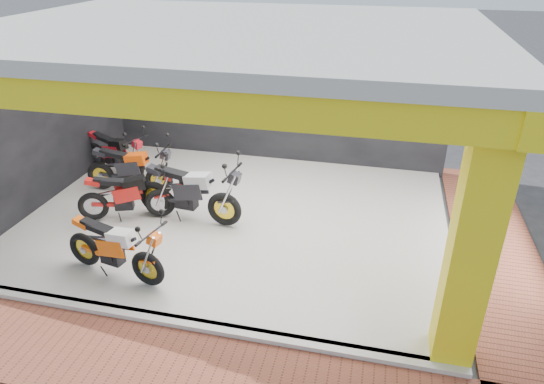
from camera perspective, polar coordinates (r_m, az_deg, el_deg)
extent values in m
plane|color=#2D2D30|center=(8.04, -8.38, -10.38)|extent=(80.00, 80.00, 0.00)
cube|color=white|center=(9.57, -4.17, -3.09)|extent=(8.00, 6.00, 0.10)
cube|color=beige|center=(8.37, -5.01, 18.41)|extent=(8.40, 6.40, 0.20)
cube|color=black|center=(11.69, 0.07, 11.71)|extent=(8.20, 0.20, 3.50)
cube|color=black|center=(10.77, -26.04, 7.60)|extent=(0.20, 6.20, 3.50)
cube|color=yellow|center=(6.11, 22.53, -5.77)|extent=(0.50, 0.50, 3.50)
cube|color=yellow|center=(5.72, -14.21, 10.54)|extent=(8.40, 0.30, 0.40)
cube|color=yellow|center=(8.15, 23.85, 13.91)|extent=(0.30, 6.40, 0.40)
cube|color=white|center=(7.29, -11.32, -14.74)|extent=(8.00, 0.20, 0.10)
cube|color=brown|center=(6.82, -14.03, -19.10)|extent=(9.00, 1.40, 0.03)
cube|color=brown|center=(9.51, 24.90, -6.32)|extent=(1.40, 7.00, 0.03)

